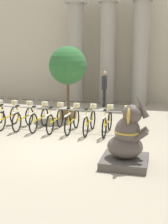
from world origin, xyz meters
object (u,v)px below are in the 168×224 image
Objects in this scene: bicycle_4 at (56,119)px; person_pedestrian at (104,85)px; bicycle_3 at (40,118)px; bicycle_7 at (107,122)px; bicycle_5 at (73,120)px; elephant_statue at (127,142)px; potted_tree at (68,68)px; bicycle_6 at (90,121)px; bicycle_2 at (24,117)px; bicycle_8 at (125,124)px; bicycle_1 at (8,116)px.

bicycle_4 is 5.00m from person_pedestrian.
bicycle_7 is at bearing 0.25° from bicycle_3.
bicycle_5 is (0.60, 0.02, 0.00)m from bicycle_4.
bicycle_3 is 0.96× the size of elephant_statue.
potted_tree is at bearing -107.36° from person_pedestrian.
elephant_statue reaches higher than bicycle_6.
potted_tree is (1.05, 1.96, 1.65)m from bicycle_2.
potted_tree is (-2.57, 2.01, 1.65)m from bicycle_8.
bicycle_3 is at bearing -179.87° from bicycle_6.
elephant_statue is (2.17, -2.70, 0.19)m from bicycle_5.
person_pedestrian is at bearing 108.56° from bicycle_8.
bicycle_3 is 1.00× the size of bicycle_4.
bicycle_3 is at bearing 141.41° from elephant_statue.
bicycle_4 is 0.59× the size of potted_tree.
bicycle_8 is 5.25m from person_pedestrian.
bicycle_1 is 1.81m from bicycle_4.
bicycle_1 and bicycle_8 have the same top height.
bicycle_7 is at bearing -77.81° from person_pedestrian.
bicycle_7 is (3.02, 0.02, 0.00)m from bicycle_2.
elephant_statue is (4.59, -2.69, 0.19)m from bicycle_1.
bicycle_1 and bicycle_5 have the same top height.
elephant_statue reaches higher than bicycle_4.
bicycle_2 is at bearing 146.00° from elephant_statue.
person_pedestrian is at bearing 62.25° from bicycle_1.
bicycle_8 is at bearing -71.44° from person_pedestrian.
bicycle_1 is 3.02m from bicycle_6.
bicycle_4 and bicycle_5 have the same top height.
bicycle_3 is at bearing -102.92° from potted_tree.
bicycle_3 and bicycle_7 have the same top height.
person_pedestrian is at bearing 72.64° from potted_tree.
bicycle_6 is (3.02, 0.01, 0.00)m from bicycle_1.
bicycle_1 and bicycle_3 have the same top height.
bicycle_1 is 4.23m from bicycle_8.
bicycle_3 is 1.81m from bicycle_6.
bicycle_1 is 0.60m from bicycle_2.
bicycle_7 is at bearing 173.91° from bicycle_8.
bicycle_5 is 0.96× the size of elephant_statue.
elephant_statue reaches higher than bicycle_7.
bicycle_4 is at bearing 136.03° from elephant_statue.
bicycle_1 is at bearing 149.62° from elephant_statue.
bicycle_2 is at bearing 179.57° from bicycle_4.
person_pedestrian is (-2.02, 7.58, 0.46)m from elephant_statue.
bicycle_1 is 3.62m from bicycle_7.
bicycle_5 is 2.67m from potted_tree.
bicycle_7 is at bearing -44.63° from potted_tree.
elephant_statue is at bearing -30.38° from bicycle_1.
bicycle_5 is 4.92m from person_pedestrian.
bicycle_4 is 1.21m from bicycle_6.
bicycle_3 is 2.42m from bicycle_7.
potted_tree reaches higher than bicycle_1.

